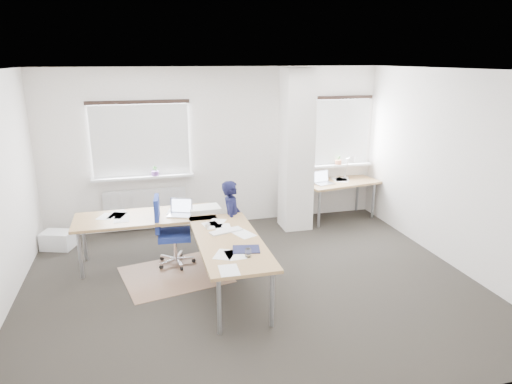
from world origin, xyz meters
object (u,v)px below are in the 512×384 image
object	(u,v)px
task_chair	(172,246)
desk_main	(188,229)
person	(232,221)
desk_side	(340,184)

from	to	relation	value
task_chair	desk_main	bearing A→B (deg)	-60.69
desk_main	person	distance (m)	0.80
desk_main	desk_side	size ratio (longest dim) A/B	1.73
desk_main	task_chair	size ratio (longest dim) A/B	2.49
task_chair	person	distance (m)	0.95
desk_main	desk_side	distance (m)	3.45
desk_main	person	xyz separation A→B (m)	(0.70, 0.38, -0.08)
task_chair	person	bearing A→B (deg)	2.60
desk_side	task_chair	xyz separation A→B (m)	(-3.21, -1.24, -0.39)
desk_main	desk_side	bearing A→B (deg)	28.82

